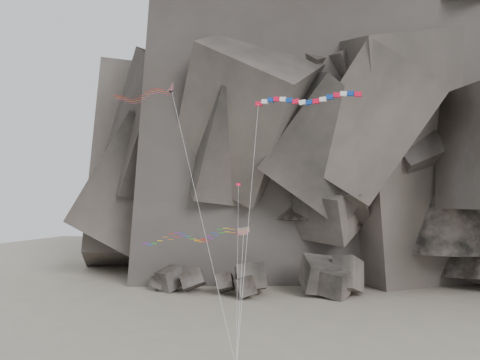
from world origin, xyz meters
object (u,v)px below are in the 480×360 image
(banner_kite, at_px, (306,100))
(pennant_kite, at_px, (238,223))
(delta_kite, at_px, (140,96))
(parafoil_kite, at_px, (188,236))

(banner_kite, height_order, pennant_kite, banner_kite)
(delta_kite, xyz_separation_m, banner_kite, (22.10, 2.61, -1.51))
(delta_kite, height_order, banner_kite, delta_kite)
(delta_kite, bearing_deg, pennant_kite, -12.24)
(pennant_kite, bearing_deg, delta_kite, 136.51)
(parafoil_kite, height_order, pennant_kite, pennant_kite)
(parafoil_kite, bearing_deg, pennant_kite, -42.08)
(delta_kite, bearing_deg, parafoil_kite, -10.80)
(banner_kite, bearing_deg, delta_kite, -169.71)
(parafoil_kite, relative_size, pennant_kite, 0.88)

